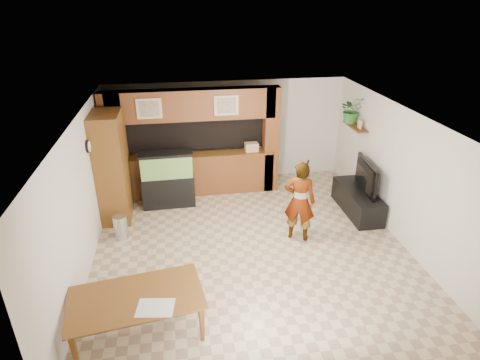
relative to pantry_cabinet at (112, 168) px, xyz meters
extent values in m
plane|color=tan|center=(2.70, -1.59, -1.19)|extent=(6.50, 6.50, 0.00)
plane|color=white|center=(2.70, -1.59, 1.41)|extent=(6.50, 6.50, 0.00)
plane|color=silver|center=(2.70, 1.66, 0.11)|extent=(6.00, 0.00, 6.00)
plane|color=silver|center=(-0.30, -1.59, 0.11)|extent=(0.00, 6.50, 6.50)
plane|color=silver|center=(5.70, -1.59, 0.11)|extent=(0.00, 6.50, 6.50)
cube|color=brown|center=(1.80, 0.86, -0.69)|extent=(3.80, 0.35, 1.00)
cube|color=brown|center=(1.80, 0.86, -0.17)|extent=(3.80, 0.43, 0.04)
cube|color=brown|center=(1.80, 0.86, 1.06)|extent=(3.80, 0.35, 0.70)
cube|color=brown|center=(0.00, 0.86, 0.11)|extent=(0.50, 0.35, 2.60)
cube|color=brown|center=(3.65, 0.86, 0.11)|extent=(0.35, 0.35, 2.60)
cube|color=black|center=(1.80, 1.41, 0.26)|extent=(4.20, 0.45, 0.85)
cube|color=#C7B384|center=(0.85, 0.67, 1.06)|extent=(0.55, 0.03, 0.45)
cube|color=tan|center=(0.85, 0.65, 1.06)|extent=(0.43, 0.01, 0.35)
cube|color=#C7B384|center=(2.55, 0.67, 1.06)|extent=(0.55, 0.03, 0.45)
cube|color=tan|center=(2.55, 0.65, 1.06)|extent=(0.43, 0.01, 0.35)
cylinder|color=black|center=(-0.27, -0.59, 0.71)|extent=(0.04, 0.25, 0.25)
cylinder|color=white|center=(-0.24, -0.59, 0.71)|extent=(0.01, 0.21, 0.21)
cube|color=brown|center=(5.55, 0.36, 0.51)|extent=(0.25, 0.90, 0.04)
cube|color=brown|center=(0.00, 0.00, 0.00)|extent=(0.59, 0.97, 2.37)
cylinder|color=#B2B2B7|center=(0.16, -0.89, -0.93)|extent=(0.28, 0.28, 0.51)
cube|color=black|center=(1.13, 0.36, -0.81)|extent=(1.19, 0.45, 0.75)
cube|color=#34772F|center=(1.13, 0.36, -0.18)|extent=(1.14, 0.42, 0.52)
cube|color=black|center=(1.13, 0.36, 0.11)|extent=(1.19, 0.45, 0.06)
cube|color=black|center=(5.35, -0.63, -0.92)|extent=(0.59, 1.62, 0.54)
imported|color=black|center=(5.35, -0.63, -0.30)|extent=(0.28, 1.20, 0.69)
cube|color=#C7B384|center=(5.55, 0.16, 0.63)|extent=(0.04, 0.15, 0.20)
imported|color=#2E6B2B|center=(5.52, 0.60, 0.85)|extent=(0.62, 0.56, 0.63)
imported|color=#937851|center=(3.71, -1.46, -0.34)|extent=(0.73, 0.62, 1.68)
cylinder|color=black|center=(3.76, -1.62, 0.53)|extent=(0.03, 0.09, 0.15)
imported|color=brown|center=(0.70, -3.56, -0.86)|extent=(2.01, 1.31, 0.66)
cube|color=silver|center=(0.98, -3.79, -0.52)|extent=(0.55, 0.44, 0.01)
cube|color=tan|center=(3.17, 0.86, -0.04)|extent=(0.33, 0.23, 0.21)
camera|label=1|loc=(1.45, -8.11, 3.39)|focal=30.00mm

